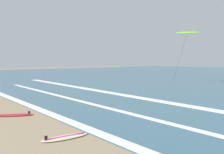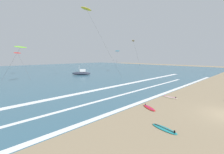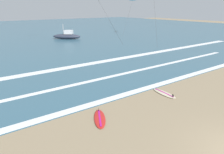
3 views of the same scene
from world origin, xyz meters
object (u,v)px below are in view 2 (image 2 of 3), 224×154
surfboard_near_water (170,97)px  offshore_boat (82,73)px  surfboard_right_spare (149,108)px  kite_yellow_far_left (87,10)px  surfboard_foreground_flat (164,129)px  kite_cyan_high_right (117,51)px  kite_orange_low_near (133,41)px  kite_lime_mid_center (21,47)px  kite_red_high_left (17,53)px

surfboard_near_water → offshore_boat: (6.03, 28.51, 0.51)m
surfboard_right_spare → kite_yellow_far_left: 25.90m
surfboard_foreground_flat → offshore_boat: size_ratio=0.44×
kite_cyan_high_right → offshore_boat: 21.47m
kite_orange_low_near → kite_cyan_high_right: (5.56, 11.70, -2.68)m
offshore_boat → kite_lime_mid_center: bearing=-165.1°
surfboard_right_spare → kite_yellow_far_left: size_ratio=0.14×
surfboard_foreground_flat → kite_cyan_high_right: bearing=46.4°
surfboard_near_water → surfboard_right_spare: (-5.55, -0.33, 0.00)m
kite_orange_low_near → kite_cyan_high_right: 13.23m
kite_lime_mid_center → kite_cyan_high_right: bearing=13.7°
surfboard_right_spare → kite_cyan_high_right: kite_cyan_high_right is taller
surfboard_near_water → surfboard_foreground_flat: (-8.84, -3.57, 0.00)m
kite_red_high_left → kite_yellow_far_left: size_ratio=0.86×
kite_cyan_high_right → kite_lime_mid_center: size_ratio=1.60×
surfboard_right_spare → kite_cyan_high_right: (31.49, 33.28, 7.20)m
kite_cyan_high_right → kite_lime_mid_center: 37.19m
surfboard_foreground_flat → kite_yellow_far_left: bearing=65.7°
kite_orange_low_near → kite_red_high_left: size_ratio=0.77×
kite_yellow_far_left → kite_red_high_left: bearing=111.7°
kite_yellow_far_left → offshore_boat: kite_yellow_far_left is taller
surfboard_right_spare → offshore_boat: 31.08m
surfboard_near_water → kite_lime_mid_center: bearing=112.9°
kite_cyan_high_right → kite_yellow_far_left: bearing=-151.1°
offshore_boat → kite_orange_low_near: bearing=-26.8°
kite_orange_low_near → kite_cyan_high_right: bearing=64.6°
kite_red_high_left → kite_yellow_far_left: (8.25, -20.74, 8.91)m
surfboard_near_water → kite_red_high_left: size_ratio=0.16×
kite_orange_low_near → kite_red_high_left: kite_orange_low_near is taller
surfboard_near_water → kite_orange_low_near: bearing=46.2°
kite_lime_mid_center → kite_yellow_far_left: bearing=-21.5°
kite_red_high_left → kite_cyan_high_right: (32.58, -7.32, 1.11)m
surfboard_right_spare → kite_orange_low_near: kite_orange_low_near is taller
offshore_boat → surfboard_near_water: bearing=-101.9°
surfboard_right_spare → kite_orange_low_near: (25.92, 21.58, 9.88)m
surfboard_right_spare → kite_orange_low_near: 35.15m
surfboard_near_water → kite_yellow_far_left: bearing=85.3°
kite_yellow_far_left → offshore_boat: bearing=63.8°
surfboard_near_water → kite_cyan_high_right: (25.94, 32.95, 7.20)m
surfboard_foreground_flat → kite_yellow_far_left: 29.46m
kite_red_high_left → offshore_boat: 18.17m
kite_orange_low_near → kite_lime_mid_center: bearing=174.5°
surfboard_near_water → kite_lime_mid_center: (-10.20, 24.17, 6.90)m
surfboard_near_water → offshore_boat: bearing=78.1°
kite_cyan_high_right → surfboard_near_water: bearing=-128.2°
surfboard_foreground_flat → offshore_boat: 35.35m
surfboard_near_water → surfboard_right_spare: 5.56m
surfboard_near_water → surfboard_right_spare: size_ratio=1.01×
surfboard_near_water → kite_lime_mid_center: size_ratio=0.30×
offshore_boat → kite_cyan_high_right: bearing=12.6°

